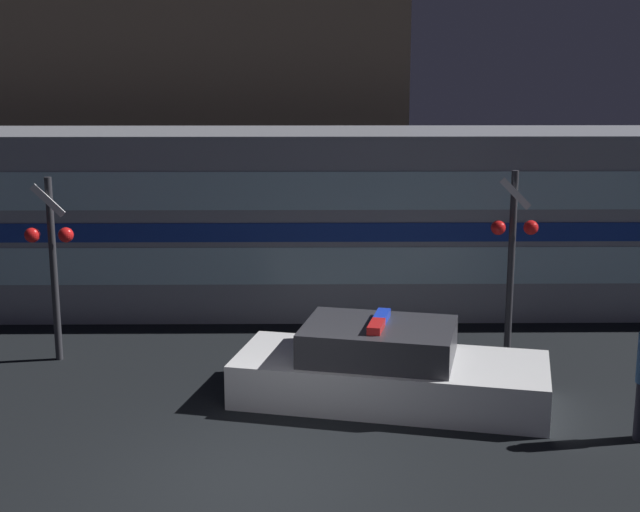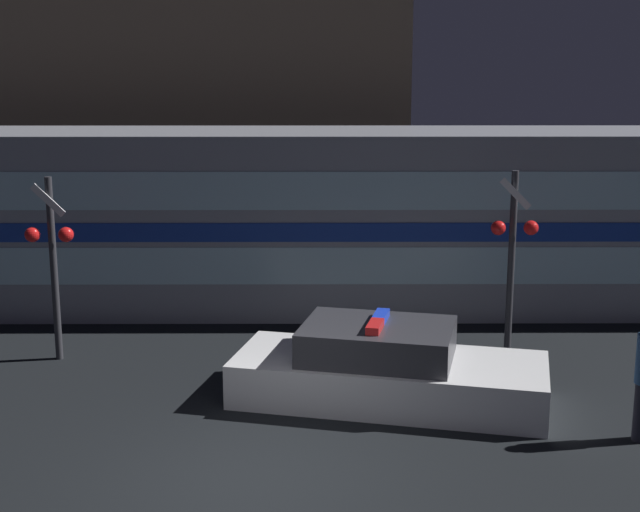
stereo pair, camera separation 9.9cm
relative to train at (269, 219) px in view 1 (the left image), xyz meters
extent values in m
plane|color=black|center=(0.23, -8.38, -1.88)|extent=(120.00, 120.00, 0.00)
cube|color=gray|center=(0.00, 0.01, 0.00)|extent=(23.74, 3.03, 3.76)
cube|color=#193899|center=(0.00, -1.52, 0.00)|extent=(23.26, 0.03, 0.38)
cube|color=silver|center=(0.00, -1.52, -0.68)|extent=(22.55, 0.02, 0.75)
cube|color=silver|center=(0.00, -1.52, 0.83)|extent=(22.55, 0.02, 0.75)
cube|color=silver|center=(2.13, -5.68, -1.54)|extent=(5.09, 2.92, 0.69)
cube|color=#333338|center=(1.94, -5.64, -0.93)|extent=(2.62, 2.13, 0.52)
cube|color=red|center=(1.88, -5.91, -0.60)|extent=(0.32, 0.59, 0.12)
cube|color=blue|center=(2.01, -5.36, -0.60)|extent=(0.32, 0.59, 0.12)
cylinder|color=#2D2D33|center=(4.49, -3.25, -0.22)|extent=(0.13, 0.13, 3.31)
sphere|color=red|center=(4.20, -3.39, 0.44)|extent=(0.26, 0.26, 0.26)
sphere|color=red|center=(4.78, -3.39, 0.44)|extent=(0.26, 0.26, 0.26)
cube|color=white|center=(4.49, -3.33, 1.03)|extent=(0.58, 0.03, 0.58)
cylinder|color=#2D2D33|center=(-3.59, -3.64, -0.25)|extent=(0.13, 0.13, 3.26)
sphere|color=red|center=(-3.87, -3.78, 0.40)|extent=(0.26, 0.26, 0.26)
sphere|color=red|center=(-3.30, -3.78, 0.40)|extent=(0.26, 0.26, 0.26)
cube|color=white|center=(-3.59, -3.72, 0.99)|extent=(0.58, 0.03, 0.58)
cube|color=brown|center=(-2.04, 6.83, 2.68)|extent=(10.98, 4.82, 9.12)
camera|label=1|loc=(0.88, -18.77, 3.31)|focal=50.00mm
camera|label=2|loc=(0.98, -18.77, 3.31)|focal=50.00mm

